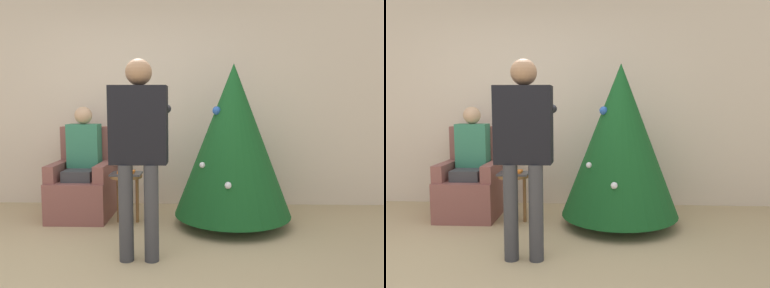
{
  "view_description": "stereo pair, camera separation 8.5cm",
  "coord_description": "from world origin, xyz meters",
  "views": [
    {
      "loc": [
        0.75,
        -2.57,
        1.29
      ],
      "look_at": [
        0.66,
        0.9,
        0.92
      ],
      "focal_mm": 35.0,
      "sensor_mm": 36.0,
      "label": 1
    },
    {
      "loc": [
        0.84,
        -2.57,
        1.29
      ],
      "look_at": [
        0.66,
        0.9,
        0.92
      ],
      "focal_mm": 35.0,
      "sensor_mm": 36.0,
      "label": 2
    }
  ],
  "objects": [
    {
      "name": "armchair",
      "position": [
        -0.62,
        1.65,
        0.35
      ],
      "size": [
        0.65,
        0.72,
        1.03
      ],
      "color": "brown",
      "rests_on": "ground_plane"
    },
    {
      "name": "person_standing",
      "position": [
        0.23,
        0.46,
        1.0
      ],
      "size": [
        0.48,
        0.57,
        1.66
      ],
      "color": "#38383D",
      "rests_on": "ground_plane"
    },
    {
      "name": "laptop",
      "position": [
        -0.06,
        1.35,
        0.55
      ],
      "size": [
        0.32,
        0.24,
        0.02
      ],
      "color": "#38383D",
      "rests_on": "side_stool"
    },
    {
      "name": "book",
      "position": [
        -0.06,
        1.35,
        0.57
      ],
      "size": [
        0.17,
        0.14,
        0.02
      ],
      "color": "orange",
      "rests_on": "laptop"
    },
    {
      "name": "christmas_tree",
      "position": [
        1.08,
        1.4,
        0.92
      ],
      "size": [
        1.25,
        1.25,
        1.72
      ],
      "color": "brown",
      "rests_on": "ground_plane"
    },
    {
      "name": "wall_back",
      "position": [
        0.0,
        2.23,
        1.35
      ],
      "size": [
        8.0,
        0.06,
        2.7
      ],
      "color": "beige",
      "rests_on": "ground_plane"
    },
    {
      "name": "ground_plane",
      "position": [
        0.0,
        0.0,
        0.0
      ],
      "size": [
        14.0,
        14.0,
        0.0
      ],
      "primitive_type": "plane",
      "color": "tan"
    },
    {
      "name": "side_stool",
      "position": [
        -0.06,
        1.35,
        0.43
      ],
      "size": [
        0.34,
        0.34,
        0.54
      ],
      "color": "brown",
      "rests_on": "ground_plane"
    },
    {
      "name": "person_seated",
      "position": [
        -0.62,
        1.62,
        0.7
      ],
      "size": [
        0.36,
        0.46,
        1.27
      ],
      "color": "#38383D",
      "rests_on": "ground_plane"
    }
  ]
}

